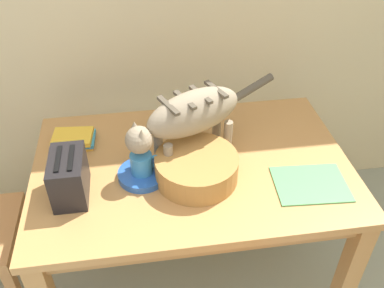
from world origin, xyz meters
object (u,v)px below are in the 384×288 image
object	(u,v)px
cat	(190,116)
saucer_bowl	(142,174)
book_stack	(74,140)
coffee_mug	(142,163)
toaster	(69,177)
magazine	(310,184)
dining_table	(192,180)
wicker_basket	(197,167)

from	to	relation	value
cat	saucer_bowl	xyz separation A→B (m)	(-0.20, -0.09, -0.19)
cat	book_stack	distance (m)	0.53
coffee_mug	book_stack	size ratio (longest dim) A/B	0.69
book_stack	toaster	xyz separation A→B (m)	(0.02, -0.30, 0.06)
saucer_bowl	book_stack	xyz separation A→B (m)	(-0.28, 0.25, 0.01)
cat	saucer_bowl	world-z (taller)	cat
saucer_bowl	cat	bearing A→B (deg)	24.09
coffee_mug	magazine	distance (m)	0.64
dining_table	magazine	size ratio (longest dim) A/B	4.65
saucer_bowl	book_stack	size ratio (longest dim) A/B	1.05
coffee_mug	wicker_basket	distance (m)	0.21
dining_table	cat	distance (m)	0.30
dining_table	book_stack	bearing A→B (deg)	157.50
saucer_bowl	toaster	world-z (taller)	toaster
magazine	toaster	world-z (taller)	toaster
magazine	wicker_basket	distance (m)	0.44
coffee_mug	book_stack	bearing A→B (deg)	138.27
dining_table	cat	xyz separation A→B (m)	(-0.00, 0.04, 0.30)
saucer_bowl	toaster	bearing A→B (deg)	-168.32
cat	book_stack	bearing A→B (deg)	47.23
magazine	wicker_basket	xyz separation A→B (m)	(-0.42, 0.10, 0.05)
coffee_mug	toaster	size ratio (longest dim) A/B	0.63
coffee_mug	book_stack	world-z (taller)	coffee_mug
magazine	toaster	distance (m)	0.90
cat	magazine	world-z (taller)	cat
book_stack	coffee_mug	bearing A→B (deg)	-41.73
wicker_basket	toaster	world-z (taller)	toaster
dining_table	toaster	distance (m)	0.51
dining_table	book_stack	size ratio (longest dim) A/B	7.05
wicker_basket	toaster	xyz separation A→B (m)	(-0.47, -0.02, 0.03)
dining_table	coffee_mug	size ratio (longest dim) A/B	10.15
coffee_mug	toaster	world-z (taller)	toaster
cat	toaster	bearing A→B (deg)	83.17
book_stack	toaster	bearing A→B (deg)	-87.11
cat	wicker_basket	xyz separation A→B (m)	(0.01, -0.12, -0.15)
saucer_bowl	dining_table	bearing A→B (deg)	14.36
dining_table	cat	size ratio (longest dim) A/B	2.04
magazine	book_stack	size ratio (longest dim) A/B	1.52
coffee_mug	toaster	distance (m)	0.27
dining_table	toaster	bearing A→B (deg)	-167.15
cat	wicker_basket	size ratio (longest dim) A/B	1.96
saucer_bowl	magazine	distance (m)	0.64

